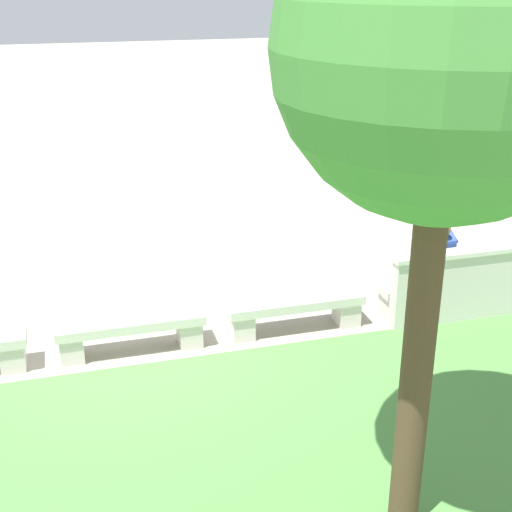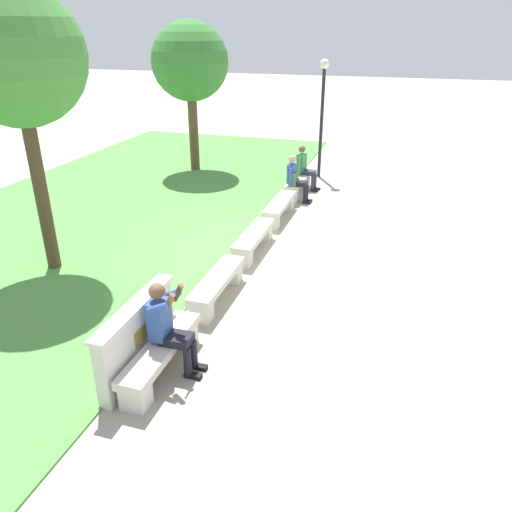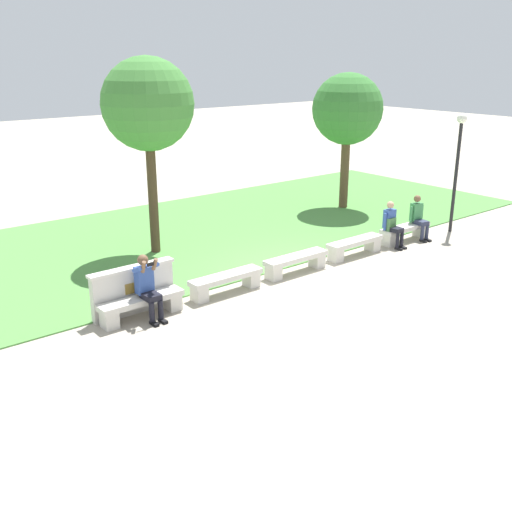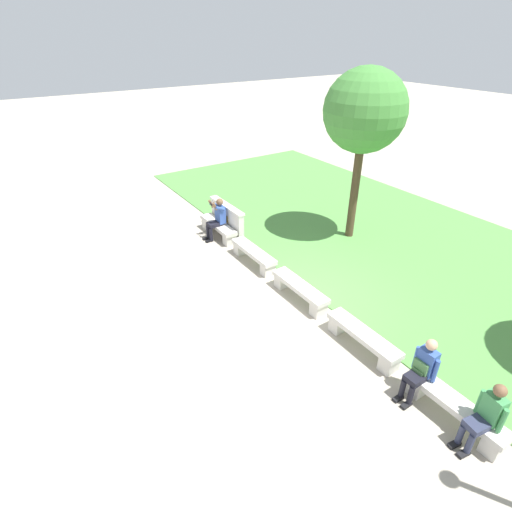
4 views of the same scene
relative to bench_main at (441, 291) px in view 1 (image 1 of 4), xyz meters
The scene contains 7 objects.
ground_plane 4.21m from the bench_main, ahead, with size 80.00×80.00×0.00m, color #A89E8C.
bench_main is the anchor object (origin of this frame).
bench_near 2.10m from the bench_main, ahead, with size 1.79×0.40×0.45m.
bench_mid 4.20m from the bench_main, ahead, with size 1.79×0.40×0.45m.
backrest_wall_with_plaque 0.41m from the bench_main, 90.00° to the left, with size 1.86×0.24×1.01m.
person_photographer 0.46m from the bench_main, 35.14° to the right, with size 0.47×0.72×1.32m.
tree_left_background 5.55m from the bench_main, 56.62° to the left, with size 2.33×2.33×5.06m.
Camera 1 is at (0.62, 7.79, 4.37)m, focal length 50.00 mm.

